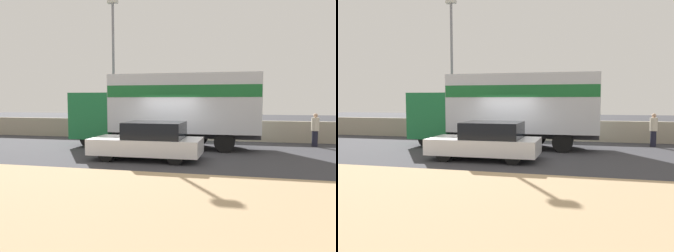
% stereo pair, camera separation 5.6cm
% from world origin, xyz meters
% --- Properties ---
extents(ground_plane, '(80.00, 80.00, 0.00)m').
position_xyz_m(ground_plane, '(0.00, 0.00, 0.00)').
color(ground_plane, '#38383D').
extents(dirt_shoulder_foreground, '(60.00, 6.85, 0.04)m').
position_xyz_m(dirt_shoulder_foreground, '(0.00, -6.29, 0.02)').
color(dirt_shoulder_foreground, tan).
rests_on(dirt_shoulder_foreground, ground_plane).
extents(stone_wall_backdrop, '(60.00, 0.35, 1.14)m').
position_xyz_m(stone_wall_backdrop, '(0.00, 5.92, 0.57)').
color(stone_wall_backdrop, '#A39984').
rests_on(stone_wall_backdrop, ground_plane).
extents(street_lamp, '(0.56, 0.28, 7.83)m').
position_xyz_m(street_lamp, '(-4.06, 4.94, 4.48)').
color(street_lamp, slate).
rests_on(street_lamp, ground_plane).
extents(box_truck, '(8.91, 2.43, 3.44)m').
position_xyz_m(box_truck, '(-0.24, 2.68, 2.01)').
color(box_truck, '#196B38').
rests_on(box_truck, ground_plane).
extents(car_hatchback, '(4.17, 1.86, 1.44)m').
position_xyz_m(car_hatchback, '(-0.35, -0.64, 0.71)').
color(car_hatchback, silver).
rests_on(car_hatchback, ground_plane).
extents(pedestrian, '(0.35, 0.35, 1.62)m').
position_xyz_m(pedestrian, '(6.54, 4.54, 0.84)').
color(pedestrian, '#1E1E2D').
rests_on(pedestrian, ground_plane).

